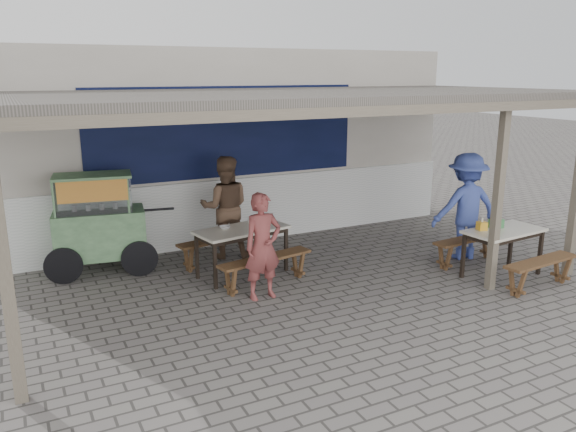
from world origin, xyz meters
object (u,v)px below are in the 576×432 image
at_px(patron_right_table, 466,206).
at_px(condiment_jar, 250,220).
at_px(vendor_cart, 98,220).
at_px(tissue_box, 482,226).
at_px(bench_left_wall, 222,244).
at_px(table_left, 242,233).
at_px(condiment_bowl, 225,227).
at_px(bench_right_street, 541,268).
at_px(patron_wall_side, 225,207).
at_px(donation_box, 496,224).
at_px(table_right, 504,235).
at_px(bench_right_wall, 468,245).
at_px(patron_street_side, 263,246).
at_px(bench_left_street, 266,264).

distance_m(patron_right_table, condiment_jar, 3.62).
distance_m(vendor_cart, tissue_box, 5.91).
xyz_separation_m(bench_left_wall, vendor_cart, (-1.83, 0.49, 0.52)).
distance_m(table_left, condiment_bowl, 0.28).
xyz_separation_m(bench_right_street, tissue_box, (-0.39, 0.80, 0.48)).
height_order(table_left, condiment_bowl, condiment_bowl).
relative_size(patron_wall_side, donation_box, 8.49).
bearing_deg(table_right, condiment_bowl, 147.25).
relative_size(vendor_cart, patron_right_table, 1.13).
xyz_separation_m(table_left, patron_wall_side, (0.09, 0.97, 0.20)).
height_order(table_right, vendor_cart, vendor_cart).
bearing_deg(patron_wall_side, donation_box, 161.60).
xyz_separation_m(bench_right_wall, tissue_box, (-0.27, -0.52, 0.48)).
bearing_deg(vendor_cart, table_right, -19.24).
distance_m(table_right, patron_wall_side, 4.48).
height_order(patron_street_side, donation_box, patron_street_side).
relative_size(bench_left_wall, condiment_jar, 16.62).
relative_size(bench_left_street, tissue_box, 11.97).
xyz_separation_m(bench_left_wall, bench_right_wall, (3.62, -1.82, -0.01)).
bearing_deg(patron_street_side, patron_wall_side, 81.98).
distance_m(bench_left_street, condiment_bowl, 0.91).
xyz_separation_m(bench_left_street, bench_left_wall, (-0.24, 1.23, 0.00)).
xyz_separation_m(vendor_cart, tissue_box, (5.18, -2.83, -0.04)).
xyz_separation_m(bench_right_street, donation_box, (-0.10, 0.79, 0.49)).
bearing_deg(donation_box, condiment_jar, 148.74).
height_order(vendor_cart, condiment_bowl, vendor_cart).
height_order(bench_right_wall, condiment_jar, condiment_jar).
height_order(bench_left_street, vendor_cart, vendor_cart).
height_order(bench_left_wall, donation_box, donation_box).
relative_size(bench_left_wall, table_right, 1.18).
bearing_deg(bench_left_street, table_left, 90.00).
xyz_separation_m(bench_left_street, tissue_box, (3.11, -1.11, 0.48)).
bearing_deg(condiment_bowl, patron_right_table, -14.64).
height_order(table_right, patron_wall_side, patron_wall_side).
bearing_deg(condiment_jar, patron_right_table, -18.89).
relative_size(condiment_jar, condiment_bowl, 0.55).
height_order(patron_right_table, condiment_jar, patron_right_table).
bearing_deg(donation_box, patron_right_table, 79.50).
xyz_separation_m(patron_wall_side, tissue_box, (3.14, -2.69, -0.06)).
bearing_deg(condiment_bowl, bench_left_wall, 76.67).
bearing_deg(bench_left_street, patron_right_table, -15.76).
relative_size(table_left, patron_wall_side, 0.87).
xyz_separation_m(table_left, vendor_cart, (-1.95, 1.11, 0.19)).
relative_size(table_right, donation_box, 6.39).
height_order(table_left, tissue_box, tissue_box).
bearing_deg(condiment_jar, condiment_bowl, -162.97).
bearing_deg(patron_wall_side, bench_left_street, 110.77).
height_order(vendor_cart, donation_box, vendor_cart).
bearing_deg(bench_left_wall, bench_right_wall, -37.60).
xyz_separation_m(bench_left_street, patron_street_side, (-0.21, -0.37, 0.41)).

